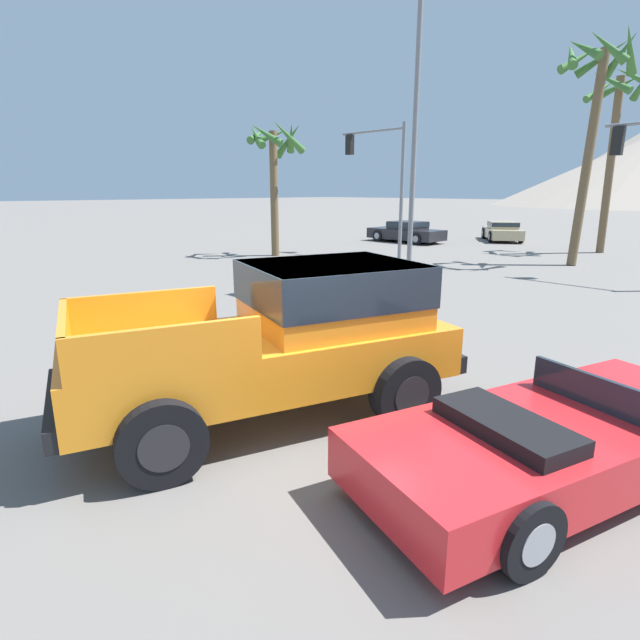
% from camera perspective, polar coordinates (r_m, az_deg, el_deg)
% --- Properties ---
extents(ground_plane, '(320.00, 320.00, 0.00)m').
position_cam_1_polar(ground_plane, '(6.92, -1.67, -10.90)').
color(ground_plane, slate).
extents(orange_pickup_truck, '(3.49, 5.52, 2.03)m').
position_cam_1_polar(orange_pickup_truck, '(6.68, -3.33, -1.30)').
color(orange_pickup_truck, orange).
rests_on(orange_pickup_truck, ground_plane).
extents(red_convertible_car, '(2.99, 4.86, 1.06)m').
position_cam_1_polar(red_convertible_car, '(5.94, 25.37, -12.18)').
color(red_convertible_car, red).
rests_on(red_convertible_car, ground_plane).
extents(parked_car_tan, '(3.95, 4.45, 1.15)m').
position_cam_1_polar(parked_car_tan, '(32.67, 20.10, 9.56)').
color(parked_car_tan, tan).
rests_on(parked_car_tan, ground_plane).
extents(parked_car_dark, '(4.55, 1.99, 1.21)m').
position_cam_1_polar(parked_car_dark, '(30.30, 9.83, 9.94)').
color(parked_car_dark, '#232328').
rests_on(parked_car_dark, ground_plane).
extents(traffic_light_crosswalk, '(3.66, 0.38, 5.81)m').
position_cam_1_polar(traffic_light_crosswalk, '(23.79, 6.71, 17.09)').
color(traffic_light_crosswalk, slate).
rests_on(traffic_light_crosswalk, ground_plane).
extents(street_lamp_post, '(0.90, 0.24, 8.58)m').
position_cam_1_polar(street_lamp_post, '(14.90, 10.89, 22.47)').
color(street_lamp_post, slate).
rests_on(street_lamp_post, ground_plane).
extents(palm_tree_tall, '(2.74, 2.63, 8.61)m').
position_cam_1_polar(palm_tree_tall, '(23.22, 28.92, 21.42)').
color(palm_tree_tall, brown).
rests_on(palm_tree_tall, ground_plane).
extents(palm_tree_short, '(3.01, 2.89, 8.36)m').
position_cam_1_polar(palm_tree_short, '(28.34, 30.85, 19.40)').
color(palm_tree_short, brown).
rests_on(palm_tree_short, ground_plane).
extents(palm_tree_leaning, '(2.44, 2.43, 5.95)m').
position_cam_1_polar(palm_tree_leaning, '(23.63, -5.17, 18.19)').
color(palm_tree_leaning, brown).
rests_on(palm_tree_leaning, ground_plane).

